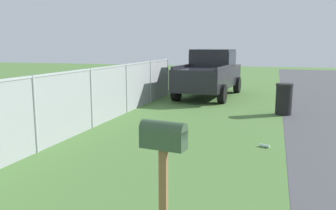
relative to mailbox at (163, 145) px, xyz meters
name	(u,v)px	position (x,y,z in m)	size (l,w,h in m)	color
mailbox	(163,145)	(0.00, 0.00, 0.00)	(0.27, 0.55, 1.42)	brown
pickup_truck	(210,72)	(12.02, 1.63, -0.04)	(5.30, 2.45, 2.09)	black
trash_bin	(284,99)	(8.35, -1.48, -0.62)	(0.55, 0.55, 1.03)	black
fence_section	(91,96)	(4.78, 3.61, -0.25)	(14.30, 0.07, 1.65)	#9EA3A8
litter_cup_far_scatter	(176,146)	(3.58, 0.87, -1.10)	(0.08, 0.08, 0.10)	white
litter_bottle_by_mailbox	(265,146)	(4.24, -1.03, -1.11)	(0.07, 0.07, 0.22)	#B2D8BF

